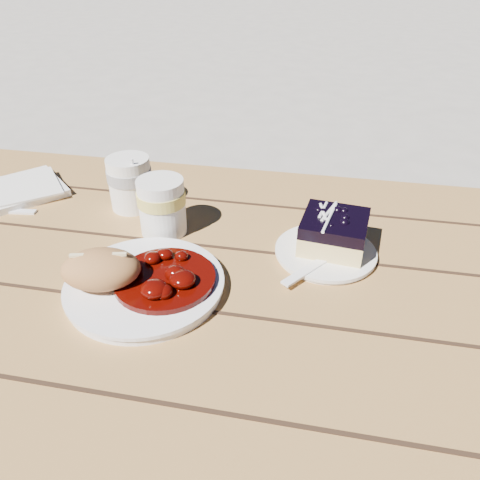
% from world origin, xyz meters
% --- Properties ---
extents(picnic_table, '(2.00, 1.55, 0.75)m').
position_xyz_m(picnic_table, '(0.00, -0.00, 0.59)').
color(picnic_table, olive).
rests_on(picnic_table, ground).
extents(main_plate, '(0.23, 0.23, 0.02)m').
position_xyz_m(main_plate, '(-0.18, -0.05, 0.76)').
color(main_plate, white).
rests_on(main_plate, picnic_table).
extents(goulash_stew, '(0.15, 0.15, 0.04)m').
position_xyz_m(goulash_stew, '(-0.15, -0.05, 0.79)').
color(goulash_stew, '#440602').
rests_on(goulash_stew, main_plate).
extents(bread_roll, '(0.13, 0.10, 0.06)m').
position_xyz_m(bread_roll, '(-0.24, -0.07, 0.80)').
color(bread_roll, '#AA7541').
rests_on(bread_roll, main_plate).
extents(dessert_plate, '(0.16, 0.16, 0.01)m').
position_xyz_m(dessert_plate, '(0.08, 0.09, 0.76)').
color(dessert_plate, white).
rests_on(dessert_plate, picnic_table).
extents(blueberry_cake, '(0.11, 0.11, 0.06)m').
position_xyz_m(blueberry_cake, '(0.09, 0.11, 0.79)').
color(blueberry_cake, '#EDD281').
rests_on(blueberry_cake, dessert_plate).
extents(fork_dessert, '(0.11, 0.14, 0.00)m').
position_xyz_m(fork_dessert, '(0.06, 0.04, 0.76)').
color(fork_dessert, white).
rests_on(fork_dessert, dessert_plate).
extents(coffee_cup, '(0.08, 0.08, 0.10)m').
position_xyz_m(coffee_cup, '(-0.30, 0.19, 0.80)').
color(coffee_cup, white).
rests_on(coffee_cup, picnic_table).
extents(napkin_stack, '(0.21, 0.21, 0.01)m').
position_xyz_m(napkin_stack, '(-0.54, 0.20, 0.76)').
color(napkin_stack, white).
rests_on(napkin_stack, picnic_table).
extents(fork_table, '(0.16, 0.05, 0.00)m').
position_xyz_m(fork_table, '(-0.53, 0.12, 0.75)').
color(fork_table, white).
rests_on(fork_table, picnic_table).
extents(second_cup, '(0.08, 0.08, 0.10)m').
position_xyz_m(second_cup, '(-0.21, 0.11, 0.80)').
color(second_cup, white).
rests_on(second_cup, picnic_table).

